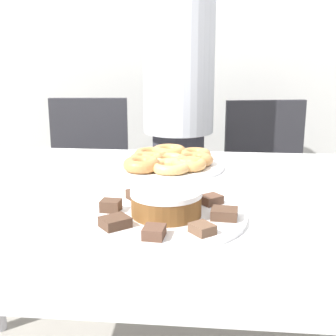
% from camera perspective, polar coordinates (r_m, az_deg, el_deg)
% --- Properties ---
extents(wall_back, '(8.00, 0.05, 2.60)m').
position_cam_1_polar(wall_back, '(2.82, 4.31, 17.71)').
color(wall_back, silver).
rests_on(wall_back, ground_plane).
extents(table, '(1.73, 1.08, 0.77)m').
position_cam_1_polar(table, '(1.27, 1.93, -6.83)').
color(table, white).
rests_on(table, ground_plane).
extents(person_standing, '(0.32, 0.32, 1.56)m').
position_cam_1_polar(person_standing, '(2.17, 1.29, 5.96)').
color(person_standing, '#383842').
rests_on(person_standing, ground_plane).
extents(office_chair_left, '(0.48, 0.48, 0.90)m').
position_cam_1_polar(office_chair_left, '(2.38, -9.84, -3.31)').
color(office_chair_left, black).
rests_on(office_chair_left, ground_plane).
extents(office_chair_right, '(0.51, 0.51, 0.90)m').
position_cam_1_polar(office_chair_right, '(2.32, 12.34, -3.97)').
color(office_chair_right, black).
rests_on(office_chair_right, ground_plane).
extents(plate_cake, '(0.37, 0.37, 0.01)m').
position_cam_1_polar(plate_cake, '(1.09, -0.21, -5.94)').
color(plate_cake, white).
rests_on(plate_cake, table).
extents(plate_donuts, '(0.36, 0.36, 0.01)m').
position_cam_1_polar(plate_donuts, '(1.52, 0.15, 0.24)').
color(plate_donuts, white).
rests_on(plate_donuts, table).
extents(frosted_cake, '(0.16, 0.16, 0.06)m').
position_cam_1_polar(frosted_cake, '(1.07, -0.21, -4.19)').
color(frosted_cake, brown).
rests_on(frosted_cake, plate_cake).
extents(lamington_0, '(0.06, 0.05, 0.02)m').
position_cam_1_polar(lamington_0, '(1.07, 6.88, -5.54)').
color(lamington_0, '#513828').
rests_on(lamington_0, plate_cake).
extents(lamington_1, '(0.06, 0.06, 0.02)m').
position_cam_1_polar(lamington_1, '(1.16, 5.27, -3.85)').
color(lamington_1, brown).
rests_on(lamington_1, plate_cake).
extents(lamington_2, '(0.05, 0.06, 0.02)m').
position_cam_1_polar(lamington_2, '(1.20, 0.98, -2.94)').
color(lamington_2, brown).
rests_on(lamington_2, plate_cake).
extents(lamington_3, '(0.06, 0.06, 0.02)m').
position_cam_1_polar(lamington_3, '(1.19, -3.83, -3.27)').
color(lamington_3, '#513828').
rests_on(lamington_3, plate_cake).
extents(lamington_4, '(0.05, 0.04, 0.03)m').
position_cam_1_polar(lamington_4, '(1.11, -6.99, -4.56)').
color(lamington_4, '#513828').
rests_on(lamington_4, plate_cake).
extents(lamington_5, '(0.08, 0.08, 0.02)m').
position_cam_1_polar(lamington_5, '(1.02, -6.46, -6.57)').
color(lamington_5, '#513828').
rests_on(lamington_5, plate_cake).
extents(lamington_6, '(0.05, 0.05, 0.02)m').
position_cam_1_polar(lamington_6, '(0.96, -1.71, -7.81)').
color(lamington_6, brown).
rests_on(lamington_6, plate_cake).
extents(lamington_7, '(0.06, 0.06, 0.02)m').
position_cam_1_polar(lamington_7, '(0.98, 4.20, -7.39)').
color(lamington_7, brown).
rests_on(lamington_7, plate_cake).
extents(donut_0, '(0.12, 0.12, 0.03)m').
position_cam_1_polar(donut_0, '(1.52, 0.15, 0.95)').
color(donut_0, '#E5AD66').
rests_on(donut_0, plate_donuts).
extents(donut_1, '(0.12, 0.12, 0.03)m').
position_cam_1_polar(donut_1, '(1.44, 0.32, 0.17)').
color(donut_1, '#E5AD66').
rests_on(donut_1, plate_donuts).
extents(donut_2, '(0.11, 0.11, 0.03)m').
position_cam_1_polar(donut_2, '(1.47, 2.68, 0.48)').
color(donut_2, tan).
rests_on(donut_2, plate_donuts).
extents(donut_3, '(0.12, 0.12, 0.03)m').
position_cam_1_polar(donut_3, '(1.52, 3.31, 1.03)').
color(donut_3, '#C68447').
rests_on(donut_3, plate_donuts).
extents(donut_4, '(0.11, 0.11, 0.03)m').
position_cam_1_polar(donut_4, '(1.60, 3.34, 1.68)').
color(donut_4, '#D18E4C').
rests_on(donut_4, plate_donuts).
extents(donut_5, '(0.12, 0.12, 0.04)m').
position_cam_1_polar(donut_5, '(1.62, 0.13, 2.01)').
color(donut_5, '#D18E4C').
rests_on(donut_5, plate_donuts).
extents(donut_6, '(0.12, 0.12, 0.03)m').
position_cam_1_polar(donut_6, '(1.59, -1.92, 1.66)').
color(donut_6, '#C68447').
rests_on(donut_6, plate_donuts).
extents(donut_7, '(0.11, 0.11, 0.03)m').
position_cam_1_polar(donut_7, '(1.52, -2.66, 1.09)').
color(donut_7, '#D18E4C').
rests_on(donut_7, plate_donuts).
extents(donut_8, '(0.11, 0.11, 0.04)m').
position_cam_1_polar(donut_8, '(1.45, -3.24, 0.43)').
color(donut_8, '#C68447').
rests_on(donut_8, plate_donuts).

